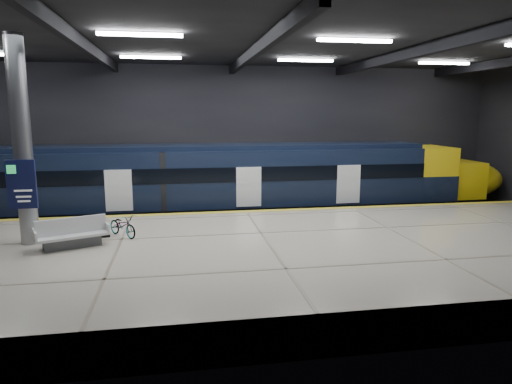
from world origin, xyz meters
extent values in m
plane|color=black|center=(0.00, 0.00, 0.00)|extent=(30.00, 30.00, 0.00)
cube|color=black|center=(0.00, 8.00, 4.00)|extent=(30.00, 0.10, 8.00)
cube|color=black|center=(0.00, -8.00, 4.00)|extent=(30.00, 0.10, 8.00)
cube|color=black|center=(0.00, 0.00, 8.00)|extent=(30.00, 16.00, 0.10)
cube|color=black|center=(-6.00, 0.00, 7.75)|extent=(0.25, 16.00, 0.40)
cube|color=black|center=(0.00, 0.00, 7.75)|extent=(0.25, 16.00, 0.40)
cube|color=black|center=(6.00, 0.00, 7.75)|extent=(0.25, 16.00, 0.40)
cube|color=white|center=(-4.00, -2.00, 7.88)|extent=(2.60, 0.18, 0.10)
cube|color=white|center=(3.00, -2.00, 7.88)|extent=(2.60, 0.18, 0.10)
cube|color=white|center=(-4.00, 4.00, 7.88)|extent=(2.60, 0.18, 0.10)
cube|color=white|center=(3.00, 4.00, 7.88)|extent=(2.60, 0.18, 0.10)
cube|color=white|center=(10.00, 4.00, 7.88)|extent=(2.60, 0.18, 0.10)
cube|color=beige|center=(0.00, -2.50, 0.55)|extent=(30.00, 11.00, 1.10)
cube|color=gold|center=(0.00, 2.75, 1.11)|extent=(30.00, 0.40, 0.01)
cube|color=gray|center=(0.00, 4.78, 0.08)|extent=(30.00, 0.08, 0.16)
cube|color=gray|center=(0.00, 6.22, 0.08)|extent=(30.00, 0.08, 0.16)
cube|color=black|center=(-2.67, 5.50, 0.55)|extent=(24.00, 2.58, 0.80)
cube|color=black|center=(-2.67, 5.50, 2.33)|extent=(24.00, 2.80, 2.75)
cube|color=black|center=(-2.67, 5.50, 3.82)|extent=(24.00, 2.30, 0.24)
cube|color=black|center=(-2.67, 4.09, 2.60)|extent=(24.00, 0.04, 0.70)
cube|color=white|center=(0.33, 4.08, 2.00)|extent=(1.20, 0.05, 1.90)
cube|color=yellow|center=(10.33, 5.50, 2.33)|extent=(2.00, 2.80, 2.75)
ellipsoid|color=yellow|center=(12.93, 5.50, 1.85)|extent=(3.60, 2.52, 1.90)
cube|color=black|center=(10.63, 5.50, 2.50)|extent=(1.60, 2.38, 0.80)
cube|color=#595B60|center=(-6.49, -1.75, 1.27)|extent=(1.85, 1.17, 0.33)
cube|color=silver|center=(-6.49, -1.75, 1.52)|extent=(2.40, 1.69, 0.09)
cube|color=silver|center=(-6.49, -1.75, 1.83)|extent=(2.08, 0.90, 0.55)
cube|color=silver|center=(-7.51, -2.15, 1.65)|extent=(0.41, 0.90, 0.33)
cube|color=silver|center=(-5.46, -1.34, 1.65)|extent=(0.41, 0.90, 0.33)
imported|color=#99999E|center=(-4.99, -0.64, 1.51)|extent=(1.40, 1.54, 0.81)
cube|color=black|center=(-5.59, -0.64, 1.28)|extent=(0.31, 0.20, 0.35)
cylinder|color=#9EA0A5|center=(-8.00, -1.00, 4.55)|extent=(0.60, 0.60, 6.90)
cube|color=#10153D|center=(-8.00, -1.42, 3.20)|extent=(0.90, 0.12, 1.60)
camera|label=1|loc=(-2.95, -17.12, 5.50)|focal=32.00mm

